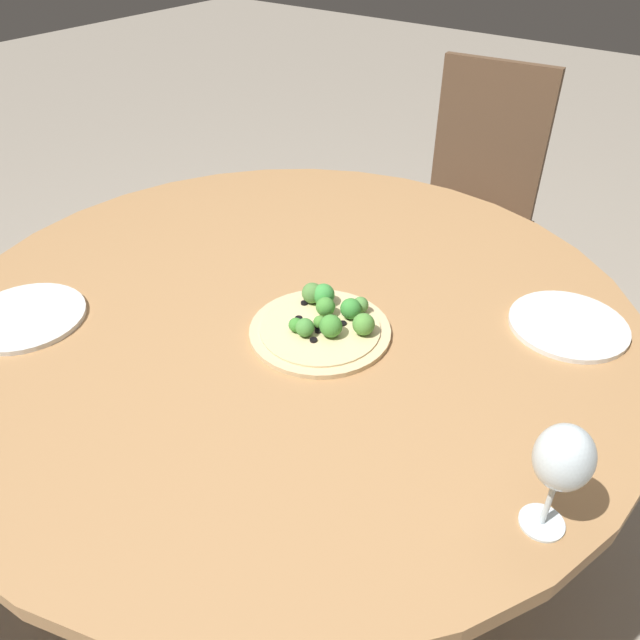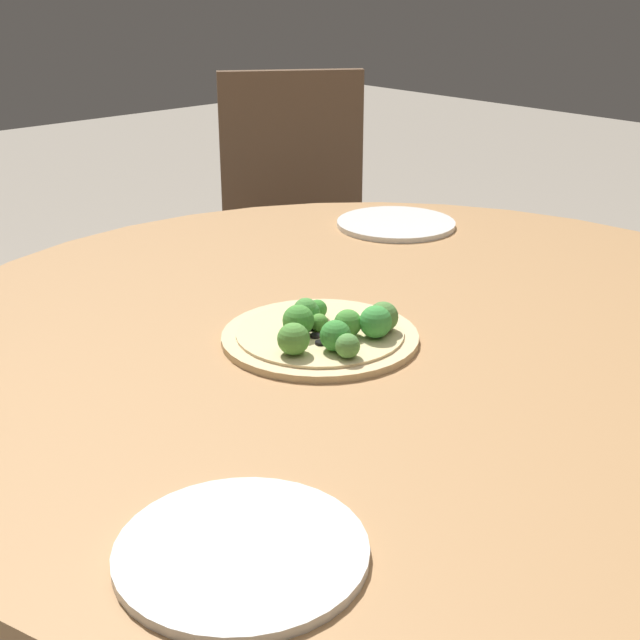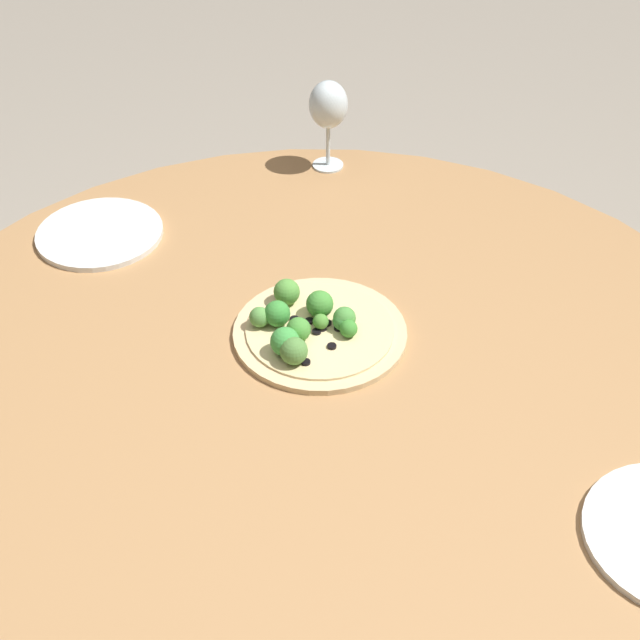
% 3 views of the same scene
% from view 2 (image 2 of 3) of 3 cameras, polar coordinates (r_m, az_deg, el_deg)
% --- Properties ---
extents(dining_table, '(1.38, 1.38, 0.76)m').
position_cam_2_polar(dining_table, '(1.27, 4.43, -2.76)').
color(dining_table, '#A87A4C').
rests_on(dining_table, ground_plane).
extents(chair_2, '(0.56, 0.56, 0.97)m').
position_cam_2_polar(chair_2, '(2.36, -1.45, 4.34)').
color(chair_2, brown).
rests_on(chair_2, ground_plane).
extents(pizza, '(0.27, 0.27, 0.06)m').
position_cam_2_polar(pizza, '(1.19, 0.34, -0.76)').
color(pizza, '#DBBC89').
rests_on(pizza, dining_table).
extents(plate_near, '(0.23, 0.23, 0.01)m').
position_cam_2_polar(plate_near, '(1.73, 4.88, 6.16)').
color(plate_near, silver).
rests_on(plate_near, dining_table).
extents(plate_far, '(0.22, 0.22, 0.01)m').
position_cam_2_polar(plate_far, '(0.79, -5.05, -14.54)').
color(plate_far, silver).
rests_on(plate_far, dining_table).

